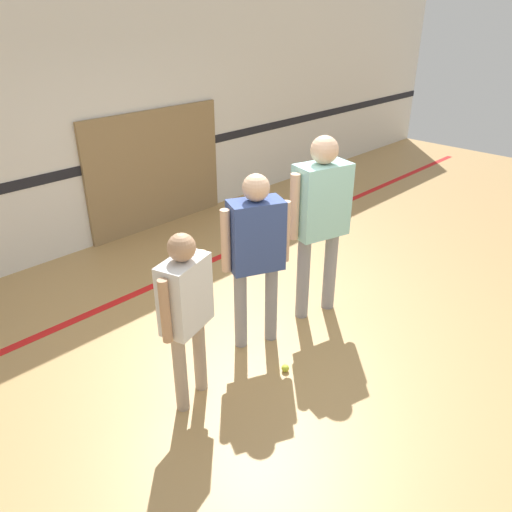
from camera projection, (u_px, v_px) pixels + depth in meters
name	position (u px, v px, depth m)	size (l,w,h in m)	color
ground_plane	(274.00, 337.00, 4.75)	(16.00, 16.00, 0.00)	tan
wall_back	(86.00, 120.00, 5.95)	(16.00, 0.07, 3.20)	silver
wall_panel	(156.00, 170.00, 6.84)	(2.14, 0.05, 1.61)	#93754C
floor_stripe	(170.00, 278.00, 5.76)	(14.40, 0.10, 0.01)	red
person_instructor	(256.00, 244.00, 4.25)	(0.57, 0.42, 1.63)	gray
person_student_left	(186.00, 303.00, 3.63)	(0.53, 0.33, 1.45)	tan
person_student_right	(321.00, 210.00, 4.66)	(0.67, 0.41, 1.82)	gray
racket_spare_on_floor	(184.00, 280.00, 5.72)	(0.50, 0.36, 0.03)	blue
tennis_ball_near_instructor	(285.00, 368.00, 4.30)	(0.07, 0.07, 0.07)	#CCE038
tennis_ball_by_spare_racket	(192.00, 272.00, 5.85)	(0.07, 0.07, 0.07)	#CCE038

